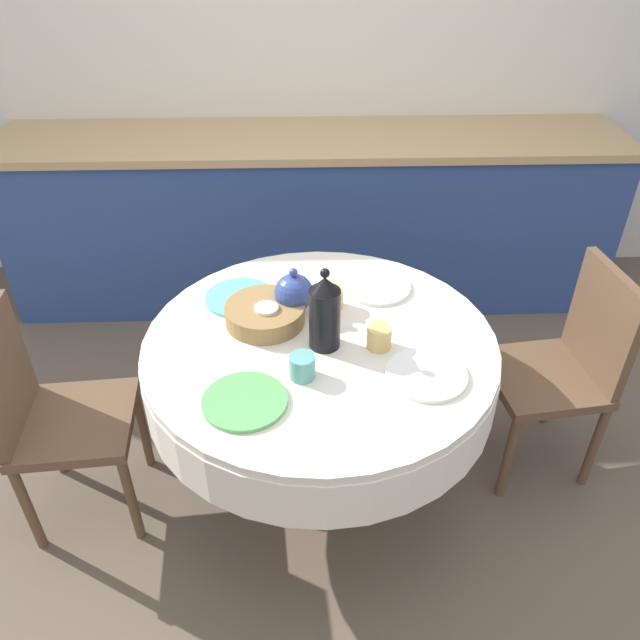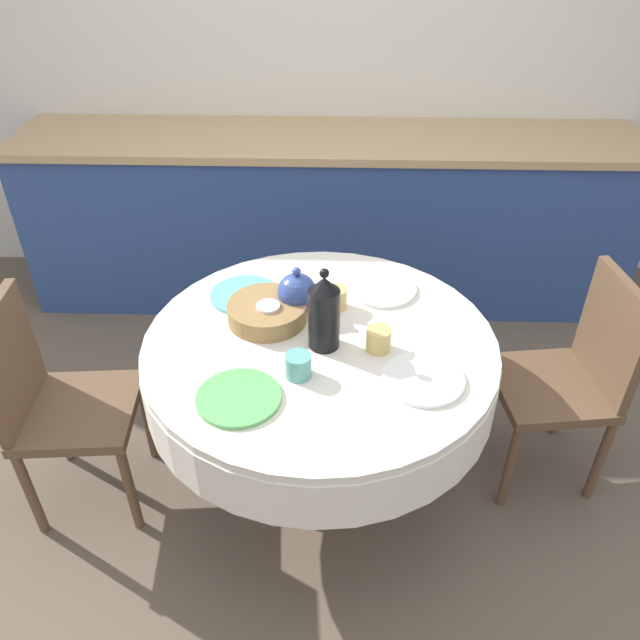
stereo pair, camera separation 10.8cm
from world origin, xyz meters
name	(u,v)px [view 1 (the left image)]	position (x,y,z in m)	size (l,w,h in m)	color
ground_plane	(320,481)	(0.00, 0.00, 0.00)	(12.00, 12.00, 0.00)	brown
wall_back	(309,42)	(0.00, 1.78, 1.30)	(7.00, 0.05, 2.60)	silver
kitchen_counter	(312,218)	(0.00, 1.44, 0.46)	(3.24, 0.64, 0.92)	#2D4784
dining_table	(320,368)	(0.00, 0.00, 0.60)	(1.21, 1.21, 0.73)	olive
chair_left	(565,363)	(0.94, 0.12, 0.50)	(0.45, 0.45, 0.88)	brown
chair_right	(49,411)	(-0.94, -0.08, 0.50)	(0.43, 0.43, 0.88)	brown
plate_near_left	(245,401)	(-0.23, -0.30, 0.73)	(0.26, 0.26, 0.01)	#5BA85B
cup_near_left	(302,366)	(-0.06, -0.19, 0.77)	(0.08, 0.08, 0.08)	#5BA39E
plate_near_right	(426,374)	(0.33, -0.20, 0.73)	(0.26, 0.26, 0.01)	white
cup_near_right	(379,337)	(0.19, -0.05, 0.77)	(0.08, 0.08, 0.08)	#DBB766
plate_far_left	(240,297)	(-0.29, 0.25, 0.73)	(0.26, 0.26, 0.01)	#60BCB7
cup_far_left	(267,316)	(-0.18, 0.08, 0.77)	(0.08, 0.08, 0.08)	white
plate_far_right	(377,287)	(0.23, 0.31, 0.73)	(0.26, 0.26, 0.01)	white
cup_far_right	(332,298)	(0.05, 0.19, 0.77)	(0.08, 0.08, 0.08)	#DBB766
coffee_carafe	(325,313)	(0.01, -0.03, 0.86)	(0.10, 0.10, 0.30)	black
teapot	(294,293)	(-0.09, 0.16, 0.81)	(0.19, 0.14, 0.18)	#33478E
bread_basket	(265,314)	(-0.19, 0.11, 0.76)	(0.28, 0.28, 0.07)	olive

